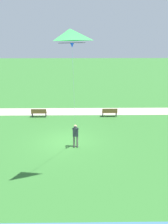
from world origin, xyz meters
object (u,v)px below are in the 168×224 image
object	(u,v)px
park_bench_far_walkway	(110,112)
flying_kite	(70,39)
park_bench_near_walkway	(39,112)
person_kite_flyer	(76,134)

from	to	relation	value
park_bench_far_walkway	flying_kite	bearing A→B (deg)	-17.21
flying_kite	park_bench_near_walkway	xyz separation A→B (m)	(-10.78, -3.65, -7.28)
person_kite_flyer	park_bench_far_walkway	size ratio (longest dim) A/B	1.22
person_kite_flyer	flying_kite	distance (m)	7.92
person_kite_flyer	flying_kite	size ratio (longest dim) A/B	0.28
person_kite_flyer	park_bench_near_walkway	xyz separation A→B (m)	(-6.63, -3.75, -0.54)
park_bench_near_walkway	park_bench_far_walkway	bearing A→B (deg)	90.25
park_bench_far_walkway	park_bench_near_walkway	bearing A→B (deg)	-89.75
person_kite_flyer	park_bench_near_walkway	size ratio (longest dim) A/B	1.22
person_kite_flyer	park_bench_near_walkway	distance (m)	7.63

